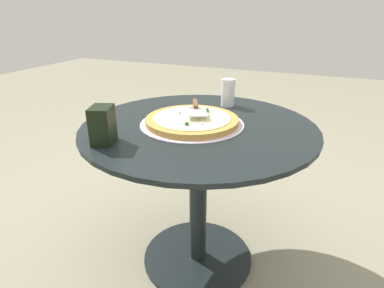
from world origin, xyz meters
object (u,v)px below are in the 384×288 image
(patio_table, at_px, (198,167))
(napkin_dispenser, at_px, (103,125))
(pizza_on_tray, at_px, (192,121))
(drinking_cup, at_px, (228,93))
(pizza_server, at_px, (196,108))

(patio_table, xyz_separation_m, napkin_dispenser, (0.30, -0.23, 0.26))
(pizza_on_tray, xyz_separation_m, napkin_dispenser, (0.30, -0.21, 0.05))
(patio_table, distance_m, drinking_cup, 0.40)
(pizza_on_tray, relative_size, pizza_server, 2.01)
(pizza_on_tray, height_order, drinking_cup, drinking_cup)
(pizza_on_tray, distance_m, napkin_dispenser, 0.37)
(patio_table, bearing_deg, drinking_cup, 175.12)
(pizza_server, height_order, drinking_cup, drinking_cup)
(drinking_cup, bearing_deg, napkin_dispenser, -23.22)
(patio_table, height_order, napkin_dispenser, napkin_dispenser)
(pizza_server, relative_size, drinking_cup, 1.64)
(patio_table, relative_size, pizza_on_tray, 2.25)
(pizza_on_tray, bearing_deg, patio_table, 99.62)
(pizza_server, distance_m, napkin_dispenser, 0.41)
(drinking_cup, height_order, napkin_dispenser, napkin_dispenser)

